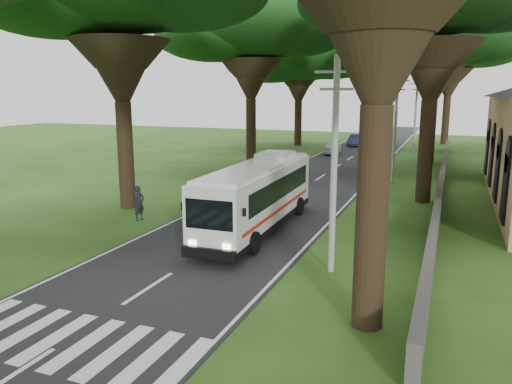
{
  "coord_description": "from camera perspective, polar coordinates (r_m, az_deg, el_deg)",
  "views": [
    {
      "loc": [
        9.44,
        -11.8,
        6.78
      ],
      "look_at": [
        1.28,
        8.95,
        2.2
      ],
      "focal_mm": 35.0,
      "sensor_mm": 36.0,
      "label": 1
    }
  ],
  "objects": [
    {
      "name": "property_wall",
      "position": [
        36.33,
        20.47,
        1.07
      ],
      "size": [
        0.35,
        50.0,
        1.2
      ],
      "primitive_type": "cube",
      "color": "#383533",
      "rests_on": "ground"
    },
    {
      "name": "coach_bus",
      "position": [
        24.33,
        0.23,
        -0.33
      ],
      "size": [
        2.79,
        11.06,
        3.25
      ],
      "rotation": [
        0.0,
        0.0,
        0.02
      ],
      "color": "silver",
      "rests_on": "ground"
    },
    {
      "name": "pedestrian",
      "position": [
        26.96,
        -13.21,
        -1.25
      ],
      "size": [
        0.54,
        0.73,
        1.84
      ],
      "primitive_type": "imported",
      "rotation": [
        0.0,
        0.0,
        1.41
      ],
      "color": "black",
      "rests_on": "ground"
    },
    {
      "name": "tree_r_midb",
      "position": [
        50.08,
        20.03,
        16.6
      ],
      "size": [
        14.24,
        14.24,
        14.88
      ],
      "color": "black",
      "rests_on": "ground"
    },
    {
      "name": "pole_near",
      "position": [
        18.41,
        8.92,
        3.35
      ],
      "size": [
        1.6,
        0.24,
        8.0
      ],
      "color": "gray",
      "rests_on": "ground"
    },
    {
      "name": "tree_l_midb",
      "position": [
        45.43,
        -0.6,
        18.48
      ],
      "size": [
        14.14,
        14.14,
        15.36
      ],
      "color": "black",
      "rests_on": "ground"
    },
    {
      "name": "pole_far",
      "position": [
        57.99,
        17.77,
        8.49
      ],
      "size": [
        1.6,
        0.24,
        8.0
      ],
      "color": "gray",
      "rests_on": "ground"
    },
    {
      "name": "distant_car_b",
      "position": [
        62.66,
        11.38,
        5.83
      ],
      "size": [
        1.63,
        4.29,
        1.4
      ],
      "primitive_type": "imported",
      "rotation": [
        0.0,
        0.0,
        -0.04
      ],
      "color": "navy",
      "rests_on": "road"
    },
    {
      "name": "pole_mid",
      "position": [
        38.09,
        15.63,
        7.27
      ],
      "size": [
        1.6,
        0.24,
        8.0
      ],
      "color": "gray",
      "rests_on": "ground"
    },
    {
      "name": "distant_car_a",
      "position": [
        54.07,
        8.73,
        5.05
      ],
      "size": [
        2.14,
        4.31,
        1.41
      ],
      "primitive_type": "imported",
      "rotation": [
        0.0,
        0.0,
        3.26
      ],
      "color": "#B1B2B6",
      "rests_on": "road"
    },
    {
      "name": "ground",
      "position": [
        16.56,
        -16.07,
        -13.03
      ],
      "size": [
        140.0,
        140.0,
        0.0
      ],
      "primitive_type": "plane",
      "color": "#224413",
      "rests_on": "ground"
    },
    {
      "name": "tree_l_far",
      "position": [
        62.57,
        4.96,
        15.34
      ],
      "size": [
        15.38,
        15.38,
        14.25
      ],
      "color": "black",
      "rests_on": "ground"
    },
    {
      "name": "tree_r_far",
      "position": [
        68.01,
        21.42,
        15.3
      ],
      "size": [
        14.22,
        14.22,
        15.24
      ],
      "color": "black",
      "rests_on": "ground"
    },
    {
      "name": "crosswalk",
      "position": [
        15.2,
        -20.8,
        -15.68
      ],
      "size": [
        8.0,
        3.0,
        0.01
      ],
      "primitive_type": "cube",
      "color": "silver",
      "rests_on": "ground"
    },
    {
      "name": "road",
      "position": [
        38.59,
        6.99,
        1.41
      ],
      "size": [
        8.0,
        120.0,
        0.04
      ],
      "primitive_type": "cube",
      "color": "black",
      "rests_on": "ground"
    }
  ]
}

